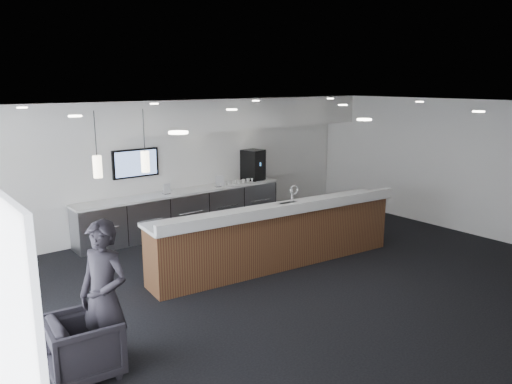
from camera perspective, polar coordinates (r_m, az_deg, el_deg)
ground at (r=8.87m, az=3.86°, el=-9.88°), size 10.00×10.00×0.00m
ceiling at (r=8.21m, az=4.17°, el=9.87°), size 10.00×8.00×0.02m
back_wall at (r=11.64m, az=-9.28°, el=3.09°), size 10.00×0.02×3.00m
right_wall at (r=12.28m, az=21.67°, el=2.85°), size 0.02×8.00×3.00m
soffit_bulkhead at (r=11.12m, az=-8.35°, el=8.65°), size 10.00×0.90×0.70m
alcove_panel at (r=11.60m, az=-9.22°, el=3.56°), size 9.80×0.06×1.40m
back_credenza at (r=11.54m, az=-8.23°, el=-2.15°), size 5.06×0.66×0.95m
wall_tv at (r=11.09m, az=-13.60°, el=3.22°), size 1.05×0.08×0.62m
pendant_left at (r=7.63m, az=-13.63°, el=3.69°), size 0.12×0.12×0.30m
pendant_right at (r=7.38m, az=-18.58°, el=3.10°), size 0.12×0.12×0.30m
ceiling_can_lights at (r=8.21m, az=4.17°, el=9.66°), size 7.00×5.00×0.02m
service_counter at (r=9.30m, az=2.45°, el=-5.01°), size 5.08×1.30×1.49m
coffee_machine at (r=12.54m, az=-0.35°, el=3.13°), size 0.53×0.61×0.76m
info_sign_left at (r=11.13m, az=-10.14°, el=0.35°), size 0.17×0.02×0.23m
info_sign_right at (r=11.76m, az=-4.18°, el=1.24°), size 0.20×0.07×0.26m
armchair at (r=6.39m, az=-19.03°, el=-16.27°), size 0.88×0.86×0.74m
lounge_guest at (r=6.19m, az=-16.94°, el=-11.43°), size 0.70×0.80×1.84m
cup_0 at (r=12.36m, az=-0.40°, el=1.42°), size 0.10×0.10×0.09m
cup_1 at (r=12.28m, az=-0.91°, el=1.34°), size 0.13×0.13×0.09m
cup_2 at (r=12.20m, az=-1.44°, el=1.26°), size 0.12×0.12×0.09m
cup_3 at (r=12.11m, az=-1.97°, el=1.18°), size 0.12×0.12×0.09m
cup_4 at (r=12.03m, az=-2.51°, el=1.10°), size 0.13×0.13×0.09m
cup_5 at (r=11.96m, az=-3.06°, el=1.02°), size 0.10×0.10×0.09m
cup_6 at (r=11.88m, az=-3.61°, el=0.94°), size 0.13×0.13×0.09m
cup_7 at (r=11.80m, az=-4.17°, el=0.85°), size 0.11×0.11×0.09m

